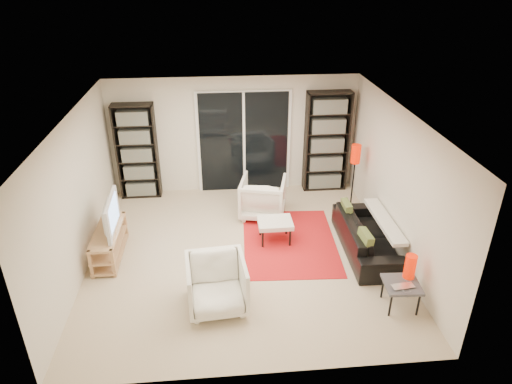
# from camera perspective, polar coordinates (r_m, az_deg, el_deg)

# --- Properties ---
(floor) EXTENTS (5.00, 5.00, 0.00)m
(floor) POSITION_cam_1_polar(r_m,az_deg,el_deg) (7.71, -1.66, -7.73)
(floor) COLOR beige
(floor) RESTS_ON ground
(wall_back) EXTENTS (5.00, 0.02, 2.40)m
(wall_back) POSITION_cam_1_polar(r_m,az_deg,el_deg) (9.39, -2.77, 7.10)
(wall_back) COLOR beige
(wall_back) RESTS_ON ground
(wall_front) EXTENTS (5.00, 0.02, 2.40)m
(wall_front) POSITION_cam_1_polar(r_m,az_deg,el_deg) (5.00, 0.09, -12.69)
(wall_front) COLOR beige
(wall_front) RESTS_ON ground
(wall_left) EXTENTS (0.02, 5.00, 2.40)m
(wall_left) POSITION_cam_1_polar(r_m,az_deg,el_deg) (7.40, -21.48, -0.56)
(wall_left) COLOR beige
(wall_left) RESTS_ON ground
(wall_right) EXTENTS (0.02, 5.00, 2.40)m
(wall_right) POSITION_cam_1_polar(r_m,az_deg,el_deg) (7.64, 17.26, 1.02)
(wall_right) COLOR beige
(wall_right) RESTS_ON ground
(ceiling) EXTENTS (5.00, 5.00, 0.02)m
(ceiling) POSITION_cam_1_polar(r_m,az_deg,el_deg) (6.64, -1.94, 9.54)
(ceiling) COLOR white
(ceiling) RESTS_ON wall_back
(sliding_door) EXTENTS (1.92, 0.08, 2.16)m
(sliding_door) POSITION_cam_1_polar(r_m,az_deg,el_deg) (9.42, -1.52, 6.21)
(sliding_door) COLOR white
(sliding_door) RESTS_ON ground
(bookshelf_left) EXTENTS (0.80, 0.30, 1.95)m
(bookshelf_left) POSITION_cam_1_polar(r_m,az_deg,el_deg) (9.45, -14.63, 4.89)
(bookshelf_left) COLOR black
(bookshelf_left) RESTS_ON ground
(bookshelf_right) EXTENTS (0.90, 0.30, 2.10)m
(bookshelf_right) POSITION_cam_1_polar(r_m,az_deg,el_deg) (9.55, 8.82, 6.20)
(bookshelf_right) COLOR black
(bookshelf_right) RESTS_ON ground
(tv_stand) EXTENTS (0.39, 1.23, 0.50)m
(tv_stand) POSITION_cam_1_polar(r_m,az_deg,el_deg) (7.89, -17.87, -6.04)
(tv_stand) COLOR tan
(tv_stand) RESTS_ON floor
(tv) EXTENTS (0.17, 0.99, 0.57)m
(tv) POSITION_cam_1_polar(r_m,az_deg,el_deg) (7.62, -18.27, -2.75)
(tv) COLOR black
(tv) RESTS_ON tv_stand
(rug) EXTENTS (1.69, 2.22, 0.01)m
(rug) POSITION_cam_1_polar(r_m,az_deg,el_deg) (8.03, 4.19, -6.20)
(rug) COLOR red
(rug) RESTS_ON floor
(sofa) EXTENTS (0.79, 1.93, 0.56)m
(sofa) POSITION_cam_1_polar(r_m,az_deg,el_deg) (7.87, 13.66, -5.36)
(sofa) COLOR black
(sofa) RESTS_ON floor
(armchair_back) EXTENTS (0.99, 1.01, 0.76)m
(armchair_back) POSITION_cam_1_polar(r_m,az_deg,el_deg) (8.64, 0.87, -0.65)
(armchair_back) COLOR white
(armchair_back) RESTS_ON floor
(armchair_front) EXTENTS (0.88, 0.90, 0.76)m
(armchair_front) POSITION_cam_1_polar(r_m,az_deg,el_deg) (6.47, -4.95, -11.43)
(armchair_front) COLOR white
(armchair_front) RESTS_ON floor
(ottoman) EXTENTS (0.59, 0.49, 0.40)m
(ottoman) POSITION_cam_1_polar(r_m,az_deg,el_deg) (7.87, 2.40, -3.95)
(ottoman) COLOR white
(ottoman) RESTS_ON floor
(side_table) EXTENTS (0.51, 0.51, 0.40)m
(side_table) POSITION_cam_1_polar(r_m,az_deg,el_deg) (6.77, 17.75, -11.12)
(side_table) COLOR #48484E
(side_table) RESTS_ON floor
(laptop) EXTENTS (0.33, 0.23, 0.02)m
(laptop) POSITION_cam_1_polar(r_m,az_deg,el_deg) (6.64, 18.07, -11.39)
(laptop) COLOR silver
(laptop) RESTS_ON side_table
(table_lamp) EXTENTS (0.16, 0.16, 0.36)m
(table_lamp) POSITION_cam_1_polar(r_m,az_deg,el_deg) (6.79, 18.71, -8.81)
(table_lamp) COLOR red
(table_lamp) RESTS_ON side_table
(floor_lamp) EXTENTS (0.20, 0.20, 1.32)m
(floor_lamp) POSITION_cam_1_polar(r_m,az_deg,el_deg) (8.85, 12.29, 3.82)
(floor_lamp) COLOR black
(floor_lamp) RESTS_ON floor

